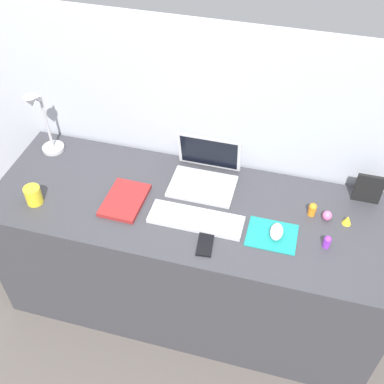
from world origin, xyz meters
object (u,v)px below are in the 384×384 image
at_px(laptop, 205,171).
at_px(mouse, 277,232).
at_px(cell_phone, 205,244).
at_px(picture_frame, 369,189).
at_px(toy_figurine_orange, 312,209).
at_px(coffee_mug, 33,195).
at_px(notebook_pad, 125,200).
at_px(toy_figurine_yellow, 347,220).
at_px(toy_figurine_pink, 327,216).
at_px(keyboard, 196,220).
at_px(desk_lamp, 43,126).
at_px(toy_figurine_purple, 327,242).

distance_m(laptop, mouse, 0.45).
distance_m(cell_phone, picture_frame, 0.77).
bearing_deg(toy_figurine_orange, coffee_mug, -168.37).
bearing_deg(picture_frame, notebook_pad, -164.53).
bearing_deg(picture_frame, toy_figurine_yellow, -114.48).
distance_m(toy_figurine_yellow, toy_figurine_pink, 0.09).
height_order(keyboard, cell_phone, keyboard).
bearing_deg(laptop, desk_lamp, -179.02).
height_order(cell_phone, notebook_pad, notebook_pad).
height_order(laptop, picture_frame, laptop).
distance_m(laptop, keyboard, 0.27).
bearing_deg(toy_figurine_pink, toy_figurine_purple, -87.07).
xyz_separation_m(coffee_mug, toy_figurine_yellow, (1.36, 0.24, -0.02)).
xyz_separation_m(toy_figurine_yellow, toy_figurine_purple, (-0.08, -0.15, 0.01)).
relative_size(laptop, desk_lamp, 0.82).
xyz_separation_m(laptop, desk_lamp, (-0.80, -0.01, 0.12)).
bearing_deg(cell_phone, picture_frame, 28.43).
height_order(notebook_pad, picture_frame, picture_frame).
xyz_separation_m(keyboard, mouse, (0.35, 0.01, 0.01)).
relative_size(picture_frame, toy_figurine_purple, 2.49).
bearing_deg(coffee_mug, toy_figurine_pink, 10.56).
distance_m(mouse, cell_phone, 0.30).
bearing_deg(mouse, notebook_pad, 178.58).
bearing_deg(toy_figurine_purple, toy_figurine_yellow, 63.03).
distance_m(cell_phone, coffee_mug, 0.80).
bearing_deg(notebook_pad, keyboard, -4.01).
relative_size(keyboard, cell_phone, 3.20).
bearing_deg(keyboard, toy_figurine_orange, 19.65).
height_order(keyboard, toy_figurine_purple, toy_figurine_purple).
xyz_separation_m(notebook_pad, picture_frame, (1.04, 0.29, 0.06)).
relative_size(mouse, desk_lamp, 0.26).
bearing_deg(coffee_mug, toy_figurine_orange, 11.63).
xyz_separation_m(notebook_pad, toy_figurine_pink, (0.89, 0.13, 0.01)).
relative_size(mouse, toy_figurine_pink, 2.13).
bearing_deg(desk_lamp, keyboard, -17.10).
distance_m(keyboard, notebook_pad, 0.34).
xyz_separation_m(keyboard, coffee_mug, (-0.73, -0.08, 0.03)).
height_order(keyboard, picture_frame, picture_frame).
distance_m(cell_phone, toy_figurine_orange, 0.50).
distance_m(notebook_pad, coffee_mug, 0.41).
height_order(keyboard, desk_lamp, desk_lamp).
height_order(keyboard, coffee_mug, coffee_mug).
relative_size(mouse, notebook_pad, 0.40).
xyz_separation_m(toy_figurine_purple, toy_figurine_orange, (-0.07, 0.17, 0.00)).
bearing_deg(keyboard, toy_figurine_purple, 0.51).
xyz_separation_m(laptop, mouse, (0.37, -0.25, -0.03)).
xyz_separation_m(keyboard, toy_figurine_orange, (0.48, 0.17, 0.02)).
bearing_deg(notebook_pad, picture_frame, 16.52).
bearing_deg(toy_figurine_purple, laptop, 155.63).
distance_m(picture_frame, toy_figurine_yellow, 0.19).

